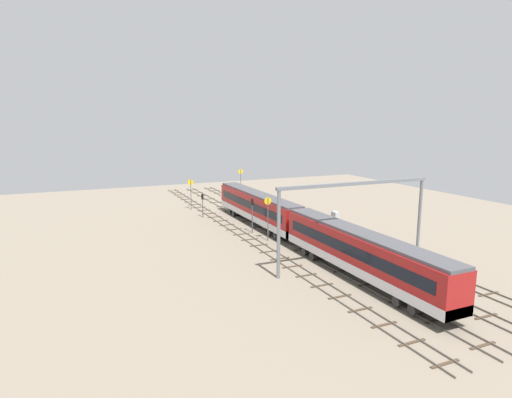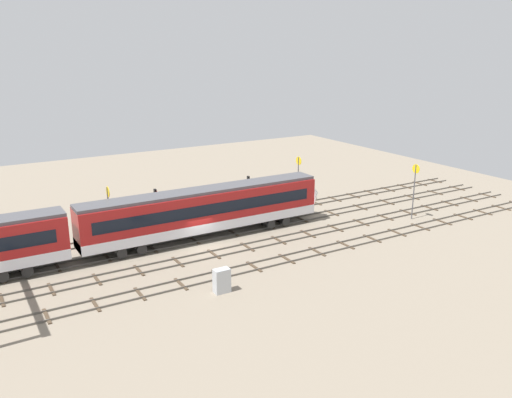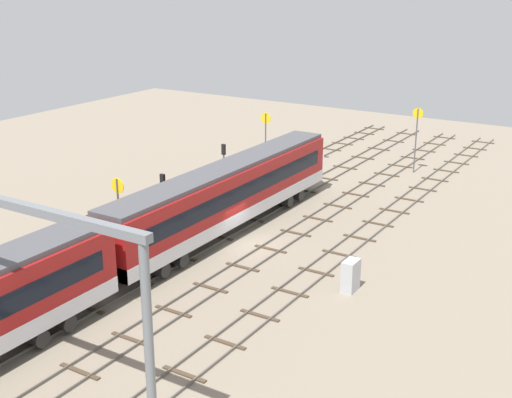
% 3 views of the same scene
% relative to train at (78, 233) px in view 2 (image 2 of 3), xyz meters
% --- Properties ---
extents(ground_plane, '(95.64, 95.64, 0.00)m').
position_rel_train_xyz_m(ground_plane, '(10.62, -2.12, -2.66)').
color(ground_plane, gray).
extents(track_near_foreground, '(79.64, 2.40, 0.16)m').
position_rel_train_xyz_m(track_near_foreground, '(10.62, -8.49, -2.59)').
color(track_near_foreground, '#59544C').
rests_on(track_near_foreground, ground).
extents(track_second_near, '(79.64, 2.40, 0.16)m').
position_rel_train_xyz_m(track_second_near, '(10.62, -4.24, -2.59)').
color(track_second_near, '#59544C').
rests_on(track_second_near, ground).
extents(track_with_train, '(79.64, 2.40, 0.16)m').
position_rel_train_xyz_m(track_with_train, '(10.62, 0.00, -2.59)').
color(track_with_train, '#59544C').
rests_on(track_with_train, ground).
extents(track_second_far, '(79.64, 2.40, 0.16)m').
position_rel_train_xyz_m(track_second_far, '(10.62, 4.24, -2.59)').
color(track_second_far, '#59544C').
rests_on(track_second_far, ground).
extents(train, '(50.40, 3.24, 4.80)m').
position_rel_train_xyz_m(train, '(0.00, 0.00, 0.00)').
color(train, maroon).
rests_on(train, ground).
extents(speed_sign_near_foreground, '(0.14, 0.98, 5.82)m').
position_rel_train_xyz_m(speed_sign_near_foreground, '(3.32, 2.26, 1.14)').
color(speed_sign_near_foreground, '#4C4C51').
rests_on(speed_sign_near_foreground, ground).
extents(speed_sign_mid_trackside, '(0.14, 0.97, 6.03)m').
position_rel_train_xyz_m(speed_sign_mid_trackside, '(33.53, -6.04, 1.25)').
color(speed_sign_mid_trackside, '#4C4C51').
rests_on(speed_sign_mid_trackside, ground).
extents(speed_sign_far_trackside, '(0.14, 1.02, 5.43)m').
position_rel_train_xyz_m(speed_sign_far_trackside, '(27.05, 6.06, 0.94)').
color(speed_sign_far_trackside, '#4C4C51').
rests_on(speed_sign_far_trackside, ground).
extents(signal_light_trackside_approach, '(0.31, 0.32, 4.90)m').
position_rel_train_xyz_m(signal_light_trackside_approach, '(7.88, 2.51, 0.53)').
color(signal_light_trackside_approach, '#4C4C51').
rests_on(signal_light_trackside_approach, ground).
extents(signal_light_trackside_departure, '(0.31, 0.32, 3.92)m').
position_rel_train_xyz_m(signal_light_trackside_departure, '(20.15, 6.02, -0.06)').
color(signal_light_trackside_departure, '#4C4C51').
rests_on(signal_light_trackside_departure, ground).
extents(relay_cabinet, '(1.24, 0.74, 1.89)m').
position_rel_train_xyz_m(relay_cabinet, '(7.77, -11.30, -1.71)').
color(relay_cabinet, '#B2B7BC').
rests_on(relay_cabinet, ground).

